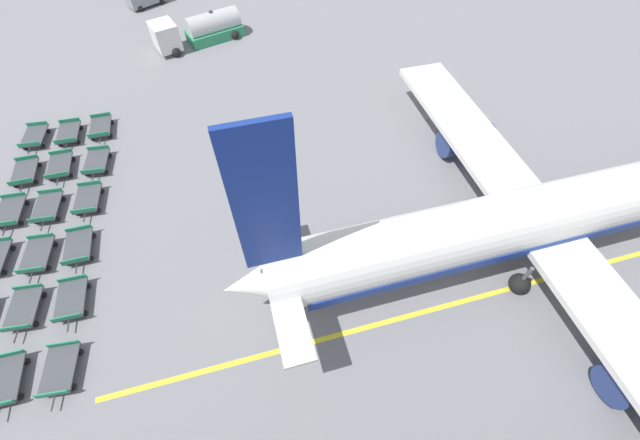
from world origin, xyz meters
name	(u,v)px	position (x,y,z in m)	size (l,w,h in m)	color
ground_plane	(425,114)	(0.00, 0.00, 0.00)	(500.00, 500.00, 0.00)	gray
airplane	(555,213)	(14.42, 0.82, 3.12)	(35.15, 40.67, 13.56)	white
fuel_tanker_primary	(202,30)	(-18.07, -17.00, 1.26)	(5.12, 9.51, 2.90)	white
baggage_dolly_row_near_col_a	(35,137)	(-6.09, -32.00, 0.48)	(3.43, 1.95, 0.92)	#424449
baggage_dolly_row_near_col_b	(25,172)	(-1.94, -32.15, 0.48)	(3.38, 1.79, 0.92)	#424449
baggage_dolly_row_near_col_c	(10,212)	(1.90, -32.59, 0.48)	(3.42, 1.90, 0.92)	#424449
baggage_dolly_row_mid_a_col_a	(69,133)	(-5.74, -29.39, 0.48)	(3.40, 1.84, 0.92)	#424449
baggage_dolly_row_mid_a_col_b	(60,166)	(-1.89, -29.72, 0.48)	(3.38, 1.79, 0.92)	#424449
baggage_dolly_row_mid_a_col_c	(48,207)	(2.23, -30.17, 0.48)	(3.43, 1.95, 0.92)	#424449
baggage_dolly_row_mid_a_col_d	(37,255)	(6.27, -30.34, 0.48)	(3.43, 1.95, 0.92)	#424449
baggage_dolly_row_mid_a_col_e	(24,309)	(10.03, -30.63, 0.48)	(3.44, 1.97, 0.92)	#424449
baggage_dolly_row_mid_a_col_f	(5,381)	(14.09, -30.96, 0.48)	(3.39, 1.81, 0.92)	#424449
baggage_dolly_row_mid_b_col_a	(101,127)	(-5.73, -26.90, 0.48)	(3.38, 1.79, 0.92)	#424449
baggage_dolly_row_mid_b_col_b	(97,162)	(-1.54, -27.07, 0.48)	(3.44, 1.97, 0.92)	#424449
baggage_dolly_row_mid_b_col_c	(88,199)	(2.26, -27.51, 0.48)	(3.42, 1.91, 0.92)	#424449
baggage_dolly_row_mid_b_col_d	(79,246)	(6.34, -27.89, 0.48)	(3.38, 1.79, 0.92)	#424449
baggage_dolly_row_mid_b_col_e	(72,300)	(10.21, -28.03, 0.48)	(3.39, 1.82, 0.92)	#424449
baggage_dolly_row_mid_b_col_f	(60,370)	(14.34, -28.30, 0.48)	(3.44, 1.96, 0.92)	#424449
stand_guidance_stripe	(434,309)	(16.83, -7.72, 0.00)	(1.36, 37.93, 0.01)	yellow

